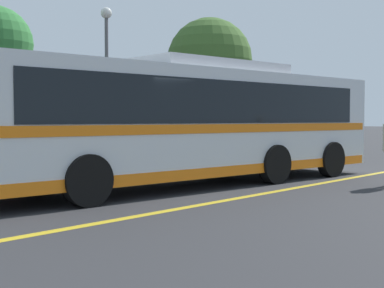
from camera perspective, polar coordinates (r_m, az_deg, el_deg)
ground_plane at (r=12.73m, az=-3.42°, el=-4.78°), size 220.00×220.00×0.00m
lane_strip_0 at (r=12.00m, az=7.81°, el=-5.23°), size 31.81×0.20×0.01m
curb_strip at (r=18.48m, az=-15.41°, el=-2.31°), size 39.81×0.36×0.15m
transit_bus at (r=13.27m, az=0.04°, el=2.52°), size 12.29×3.72×3.10m
parked_car_2 at (r=17.64m, az=-8.24°, el=-0.49°), size 4.03×1.98×1.33m
parked_car_3 at (r=22.09m, az=4.30°, el=0.36°), size 4.41×1.93×1.52m
street_lamp at (r=21.51m, az=-9.10°, el=9.20°), size 0.44×0.44×6.02m
tree_0 at (r=29.81m, az=1.90°, el=8.87°), size 4.68×4.68×7.22m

